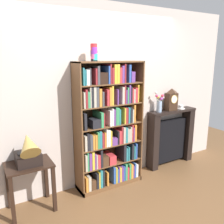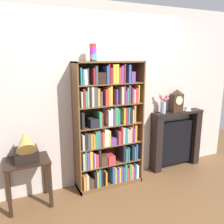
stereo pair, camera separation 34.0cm
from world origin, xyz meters
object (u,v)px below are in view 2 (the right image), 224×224
at_px(fireplace_mantel, 175,139).
at_px(teacup_with_saucer, 187,109).
at_px(bookshelf, 108,130).
at_px(cup_stack, 93,53).
at_px(gramophone, 26,147).
at_px(mantel_clock, 177,101).
at_px(side_table_left, 28,172).
at_px(flower_vase, 163,105).

distance_m(fireplace_mantel, teacup_with_saucer, 0.57).
height_order(bookshelf, teacup_with_saucer, bookshelf).
relative_size(cup_stack, gramophone, 0.48).
distance_m(cup_stack, mantel_clock, 1.65).
bearing_deg(side_table_left, teacup_with_saucer, 2.24).
relative_size(cup_stack, fireplace_mantel, 0.22).
relative_size(side_table_left, teacup_with_saucer, 4.21).
bearing_deg(gramophone, flower_vase, 4.11).
bearing_deg(side_table_left, fireplace_mantel, 2.79).
bearing_deg(bookshelf, mantel_clock, 2.85).
distance_m(bookshelf, flower_vase, 1.03).
bearing_deg(bookshelf, flower_vase, 3.52).
relative_size(mantel_clock, teacup_with_saucer, 2.53).
relative_size(side_table_left, flower_vase, 1.80).
height_order(mantel_clock, teacup_with_saucer, mantel_clock).
height_order(gramophone, fireplace_mantel, gramophone).
relative_size(fireplace_mantel, teacup_with_saucer, 6.72).
bearing_deg(flower_vase, gramophone, -175.89).
xyz_separation_m(cup_stack, flower_vase, (1.20, 0.06, -0.81)).
relative_size(fireplace_mantel, mantel_clock, 2.65).
bearing_deg(flower_vase, cup_stack, -177.37).
bearing_deg(side_table_left, mantel_clock, 2.40).
distance_m(cup_stack, fireplace_mantel, 2.10).
xyz_separation_m(flower_vase, teacup_with_saucer, (0.50, 0.00, -0.11)).
bearing_deg(bookshelf, teacup_with_saucer, 2.50).
relative_size(bookshelf, teacup_with_saucer, 12.37).
bearing_deg(mantel_clock, gramophone, -176.30).
bearing_deg(side_table_left, flower_vase, 2.65).
xyz_separation_m(mantel_clock, flower_vase, (-0.27, -0.00, -0.05)).
distance_m(fireplace_mantel, flower_vase, 0.72).
bearing_deg(fireplace_mantel, bookshelf, -176.43).
bearing_deg(mantel_clock, teacup_with_saucer, 0.64).
bearing_deg(flower_vase, side_table_left, -177.35).
distance_m(side_table_left, flower_vase, 2.24).
height_order(bookshelf, cup_stack, cup_stack).
bearing_deg(teacup_with_saucer, bookshelf, -177.50).
height_order(side_table_left, flower_vase, flower_vase).
height_order(side_table_left, mantel_clock, mantel_clock).
xyz_separation_m(bookshelf, side_table_left, (-1.14, -0.04, -0.40)).
height_order(cup_stack, side_table_left, cup_stack).
distance_m(bookshelf, gramophone, 1.15).
xyz_separation_m(side_table_left, flower_vase, (2.13, 0.10, 0.67)).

